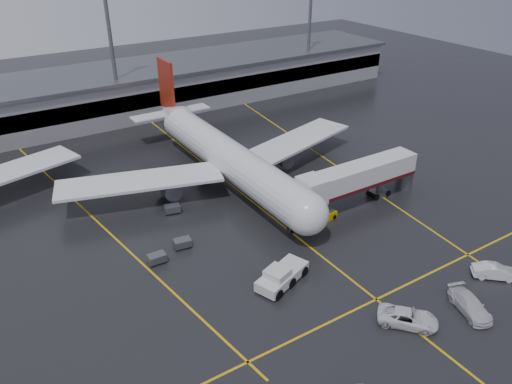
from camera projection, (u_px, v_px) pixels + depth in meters
ground at (261, 208)px, 67.32m from camera, size 220.00×220.00×0.00m
apron_line_centre at (261, 208)px, 67.32m from camera, size 0.25×90.00×0.02m
apron_line_stop at (376, 299)px, 50.97m from camera, size 60.00×0.25×0.02m
apron_line_left at (92, 217)px, 65.35m from camera, size 9.99×69.35×0.02m
apron_line_right at (318, 154)px, 83.20m from camera, size 7.57×69.64×0.02m
terminal at (133, 89)px, 100.87m from camera, size 122.00×19.00×8.60m
light_mast_mid at (111, 47)px, 89.28m from camera, size 3.00×1.20×25.45m
light_mast_right at (310, 23)px, 110.43m from camera, size 3.00×1.20×25.45m
main_airliner at (225, 155)px, 72.52m from camera, size 48.80×45.60×14.10m
jet_bridge at (359, 178)px, 66.57m from camera, size 19.90×3.40×6.05m
pushback_tractor at (281, 276)px, 52.83m from camera, size 7.06×4.76×2.34m
belt_loader at (325, 216)px, 64.55m from camera, size 3.26×1.76×1.98m
service_van_a at (408, 318)px, 47.49m from camera, size 5.77×6.01×1.59m
service_van_b at (470, 305)px, 49.07m from camera, size 3.83×5.86×1.58m
service_van_c at (495, 271)px, 53.81m from camera, size 4.69×4.40×1.57m
baggage_cart_a at (182, 243)px, 58.91m from camera, size 2.16×1.57×1.12m
baggage_cart_b at (157, 258)px, 56.24m from camera, size 2.03×1.35×1.12m
baggage_cart_c at (172, 209)px, 65.97m from camera, size 2.23×1.69×1.12m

